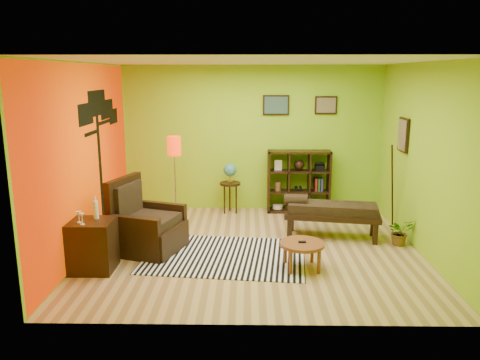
{
  "coord_description": "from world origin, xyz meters",
  "views": [
    {
      "loc": [
        -0.1,
        -6.79,
        2.62
      ],
      "look_at": [
        -0.2,
        0.15,
        1.05
      ],
      "focal_mm": 35.0,
      "sensor_mm": 36.0,
      "label": 1
    }
  ],
  "objects_px": {
    "side_cabinet": "(92,245)",
    "potted_plant": "(400,235)",
    "bench": "(330,211)",
    "coffee_table": "(302,246)",
    "globe_table": "(230,175)",
    "armchair": "(145,229)",
    "floor_lamp": "(174,154)",
    "cube_shelf": "(299,181)"
  },
  "relations": [
    {
      "from": "side_cabinet",
      "to": "potted_plant",
      "type": "xyz_separation_m",
      "value": [
        4.5,
        1.04,
        -0.19
      ]
    },
    {
      "from": "globe_table",
      "to": "potted_plant",
      "type": "bearing_deg",
      "value": -32.17
    },
    {
      "from": "coffee_table",
      "to": "cube_shelf",
      "type": "relative_size",
      "value": 0.51
    },
    {
      "from": "coffee_table",
      "to": "bench",
      "type": "xyz_separation_m",
      "value": [
        0.59,
        1.28,
        0.13
      ]
    },
    {
      "from": "floor_lamp",
      "to": "potted_plant",
      "type": "height_order",
      "value": "floor_lamp"
    },
    {
      "from": "armchair",
      "to": "floor_lamp",
      "type": "distance_m",
      "value": 1.48
    },
    {
      "from": "floor_lamp",
      "to": "bench",
      "type": "distance_m",
      "value": 2.76
    },
    {
      "from": "floor_lamp",
      "to": "globe_table",
      "type": "xyz_separation_m",
      "value": [
        0.91,
        0.9,
        -0.56
      ]
    },
    {
      "from": "coffee_table",
      "to": "potted_plant",
      "type": "height_order",
      "value": "coffee_table"
    },
    {
      "from": "floor_lamp",
      "to": "cube_shelf",
      "type": "relative_size",
      "value": 1.33
    },
    {
      "from": "side_cabinet",
      "to": "floor_lamp",
      "type": "distance_m",
      "value": 2.25
    },
    {
      "from": "cube_shelf",
      "to": "potted_plant",
      "type": "relative_size",
      "value": 2.84
    },
    {
      "from": "floor_lamp",
      "to": "potted_plant",
      "type": "distance_m",
      "value": 3.89
    },
    {
      "from": "armchair",
      "to": "bench",
      "type": "xyz_separation_m",
      "value": [
        2.9,
        0.61,
        0.11
      ]
    },
    {
      "from": "side_cabinet",
      "to": "floor_lamp",
      "type": "relative_size",
      "value": 0.63
    },
    {
      "from": "side_cabinet",
      "to": "potted_plant",
      "type": "relative_size",
      "value": 2.4
    },
    {
      "from": "potted_plant",
      "to": "floor_lamp",
      "type": "bearing_deg",
      "value": 167.34
    },
    {
      "from": "side_cabinet",
      "to": "potted_plant",
      "type": "distance_m",
      "value": 4.62
    },
    {
      "from": "bench",
      "to": "potted_plant",
      "type": "relative_size",
      "value": 3.76
    },
    {
      "from": "potted_plant",
      "to": "globe_table",
      "type": "bearing_deg",
      "value": 147.83
    },
    {
      "from": "globe_table",
      "to": "floor_lamp",
      "type": "bearing_deg",
      "value": -135.45
    },
    {
      "from": "side_cabinet",
      "to": "bench",
      "type": "xyz_separation_m",
      "value": [
        3.45,
        1.37,
        0.1
      ]
    },
    {
      "from": "globe_table",
      "to": "coffee_table",
      "type": "bearing_deg",
      "value": -67.87
    },
    {
      "from": "side_cabinet",
      "to": "potted_plant",
      "type": "bearing_deg",
      "value": 13.0
    },
    {
      "from": "floor_lamp",
      "to": "potted_plant",
      "type": "relative_size",
      "value": 3.79
    },
    {
      "from": "globe_table",
      "to": "potted_plant",
      "type": "xyz_separation_m",
      "value": [
        2.72,
        -1.71,
        -0.57
      ]
    },
    {
      "from": "coffee_table",
      "to": "armchair",
      "type": "distance_m",
      "value": 2.4
    },
    {
      "from": "armchair",
      "to": "globe_table",
      "type": "height_order",
      "value": "armchair"
    },
    {
      "from": "armchair",
      "to": "potted_plant",
      "type": "relative_size",
      "value": 2.71
    },
    {
      "from": "floor_lamp",
      "to": "potted_plant",
      "type": "xyz_separation_m",
      "value": [
        3.63,
        -0.82,
        -1.13
      ]
    },
    {
      "from": "cube_shelf",
      "to": "bench",
      "type": "distance_m",
      "value": 1.53
    },
    {
      "from": "bench",
      "to": "potted_plant",
      "type": "bearing_deg",
      "value": -17.73
    },
    {
      "from": "cube_shelf",
      "to": "globe_table",
      "type": "bearing_deg",
      "value": -175.38
    },
    {
      "from": "armchair",
      "to": "side_cabinet",
      "type": "xyz_separation_m",
      "value": [
        -0.56,
        -0.77,
        0.02
      ]
    },
    {
      "from": "coffee_table",
      "to": "bench",
      "type": "bearing_deg",
      "value": 65.25
    },
    {
      "from": "armchair",
      "to": "bench",
      "type": "bearing_deg",
      "value": 11.84
    },
    {
      "from": "armchair",
      "to": "side_cabinet",
      "type": "bearing_deg",
      "value": -125.96
    },
    {
      "from": "potted_plant",
      "to": "cube_shelf",
      "type": "bearing_deg",
      "value": 127.28
    },
    {
      "from": "coffee_table",
      "to": "globe_table",
      "type": "xyz_separation_m",
      "value": [
        -1.08,
        2.66,
        0.41
      ]
    },
    {
      "from": "coffee_table",
      "to": "potted_plant",
      "type": "xyz_separation_m",
      "value": [
        1.64,
        0.95,
        -0.16
      ]
    },
    {
      "from": "bench",
      "to": "side_cabinet",
      "type": "bearing_deg",
      "value": -158.3
    },
    {
      "from": "globe_table",
      "to": "potted_plant",
      "type": "relative_size",
      "value": 2.31
    }
  ]
}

